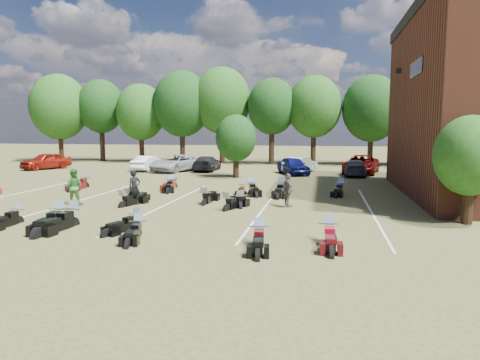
% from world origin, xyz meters
% --- Properties ---
extents(ground, '(160.00, 160.00, 0.00)m').
position_xyz_m(ground, '(0.00, 0.00, 0.00)').
color(ground, brown).
rests_on(ground, ground).
extents(car_0, '(3.62, 5.00, 1.58)m').
position_xyz_m(car_0, '(-21.14, 18.81, 0.79)').
color(car_0, maroon).
rests_on(car_0, ground).
extents(car_1, '(1.96, 4.30, 1.37)m').
position_xyz_m(car_1, '(-10.98, 19.37, 0.68)').
color(car_1, silver).
rests_on(car_1, ground).
extents(car_2, '(4.09, 6.00, 1.52)m').
position_xyz_m(car_2, '(-8.27, 19.14, 0.76)').
color(car_2, '#979AA0').
rests_on(car_2, ground).
extents(car_3, '(2.05, 4.73, 1.35)m').
position_xyz_m(car_3, '(-5.69, 20.26, 0.68)').
color(car_3, black).
rests_on(car_3, ground).
extents(car_4, '(3.36, 4.63, 1.46)m').
position_xyz_m(car_4, '(2.29, 18.64, 0.73)').
color(car_4, '#0C1057').
rests_on(car_4, ground).
extents(car_5, '(3.02, 4.46, 1.39)m').
position_xyz_m(car_5, '(2.76, 20.39, 0.70)').
color(car_5, '#B1B1AC').
rests_on(car_5, ground).
extents(car_6, '(3.72, 6.08, 1.58)m').
position_xyz_m(car_6, '(7.95, 20.45, 0.79)').
color(car_6, '#5D0505').
rests_on(car_6, ground).
extents(car_7, '(1.99, 4.50, 1.29)m').
position_xyz_m(car_7, '(7.33, 18.53, 0.64)').
color(car_7, '#38393D').
rests_on(car_7, ground).
extents(person_black, '(0.74, 0.76, 1.75)m').
position_xyz_m(person_black, '(-4.52, 2.44, 0.88)').
color(person_black, black).
rests_on(person_black, ground).
extents(person_green, '(1.05, 0.92, 1.84)m').
position_xyz_m(person_green, '(-7.53, 1.85, 0.92)').
color(person_green, '#2F6E29').
rests_on(person_green, ground).
extents(person_grey, '(0.85, 1.04, 1.66)m').
position_xyz_m(person_grey, '(3.10, 3.34, 0.83)').
color(person_grey, '#4F4A43').
rests_on(person_grey, ground).
extents(motorcycle_0, '(0.71, 2.12, 1.18)m').
position_xyz_m(motorcycle_0, '(-7.36, -2.44, 0.00)').
color(motorcycle_0, black).
rests_on(motorcycle_0, ground).
extents(motorcycle_1, '(1.21, 2.59, 1.39)m').
position_xyz_m(motorcycle_1, '(-5.43, -2.56, 0.00)').
color(motorcycle_1, black).
rests_on(motorcycle_1, ground).
extents(motorcycle_2, '(1.25, 2.10, 1.11)m').
position_xyz_m(motorcycle_2, '(-2.29, -2.38, 0.00)').
color(motorcycle_2, black).
rests_on(motorcycle_2, ground).
extents(motorcycle_3, '(0.99, 2.57, 1.40)m').
position_xyz_m(motorcycle_3, '(-4.88, -2.49, 0.00)').
color(motorcycle_3, black).
rests_on(motorcycle_3, ground).
extents(motorcycle_4, '(1.02, 2.11, 1.13)m').
position_xyz_m(motorcycle_4, '(-1.67, -3.46, 0.00)').
color(motorcycle_4, black).
rests_on(motorcycle_4, ground).
extents(motorcycle_5, '(0.97, 2.29, 1.24)m').
position_xyz_m(motorcycle_5, '(2.74, -3.74, 0.00)').
color(motorcycle_5, black).
rests_on(motorcycle_5, ground).
extents(motorcycle_6, '(0.81, 2.33, 1.29)m').
position_xyz_m(motorcycle_6, '(5.02, -2.97, 0.00)').
color(motorcycle_6, '#44090D').
rests_on(motorcycle_6, ground).
extents(motorcycle_8, '(1.03, 2.12, 1.13)m').
position_xyz_m(motorcycle_8, '(-4.94, 2.64, 0.00)').
color(motorcycle_8, black).
rests_on(motorcycle_8, ground).
extents(motorcycle_9, '(1.25, 2.26, 1.20)m').
position_xyz_m(motorcycle_9, '(-4.81, 1.73, 0.00)').
color(motorcycle_9, black).
rests_on(motorcycle_9, ground).
extents(motorcycle_10, '(0.83, 2.33, 1.28)m').
position_xyz_m(motorcycle_10, '(-1.07, 3.13, 0.00)').
color(motorcycle_10, black).
rests_on(motorcycle_10, ground).
extents(motorcycle_11, '(1.40, 2.34, 1.25)m').
position_xyz_m(motorcycle_11, '(0.39, 1.85, 0.00)').
color(motorcycle_11, black).
rests_on(motorcycle_11, ground).
extents(motorcycle_12, '(1.40, 2.36, 1.25)m').
position_xyz_m(motorcycle_12, '(0.86, 2.58, 0.00)').
color(motorcycle_12, black).
rests_on(motorcycle_12, ground).
extents(motorcycle_14, '(0.92, 2.55, 1.40)m').
position_xyz_m(motorcycle_14, '(-10.41, 7.73, 0.00)').
color(motorcycle_14, '#460A10').
rests_on(motorcycle_14, ground).
extents(motorcycle_15, '(0.81, 2.24, 1.23)m').
position_xyz_m(motorcycle_15, '(-4.66, 8.74, 0.00)').
color(motorcycle_15, maroon).
rests_on(motorcycle_15, ground).
extents(motorcycle_16, '(1.28, 2.45, 1.31)m').
position_xyz_m(motorcycle_16, '(-4.65, 8.02, 0.00)').
color(motorcycle_16, black).
rests_on(motorcycle_16, ground).
extents(motorcycle_17, '(0.80, 2.05, 1.12)m').
position_xyz_m(motorcycle_17, '(0.11, 7.27, 0.00)').
color(motorcycle_17, black).
rests_on(motorcycle_17, ground).
extents(motorcycle_18, '(1.48, 2.48, 1.32)m').
position_xyz_m(motorcycle_18, '(0.56, 7.54, 0.00)').
color(motorcycle_18, black).
rests_on(motorcycle_18, ground).
extents(motorcycle_19, '(0.79, 2.47, 1.38)m').
position_xyz_m(motorcycle_19, '(2.38, 7.37, 0.00)').
color(motorcycle_19, black).
rests_on(motorcycle_19, ground).
extents(motorcycle_20, '(1.11, 2.36, 1.26)m').
position_xyz_m(motorcycle_20, '(5.81, 8.33, 0.00)').
color(motorcycle_20, black).
rests_on(motorcycle_20, ground).
extents(tree_line, '(56.00, 6.00, 9.79)m').
position_xyz_m(tree_line, '(-1.00, 29.00, 6.31)').
color(tree_line, black).
rests_on(tree_line, ground).
extents(young_tree_near_building, '(2.80, 2.80, 4.16)m').
position_xyz_m(young_tree_near_building, '(10.50, 1.00, 2.75)').
color(young_tree_near_building, black).
rests_on(young_tree_near_building, ground).
extents(young_tree_midfield, '(3.20, 3.20, 4.70)m').
position_xyz_m(young_tree_midfield, '(-2.00, 15.50, 3.09)').
color(young_tree_midfield, black).
rests_on(young_tree_midfield, ground).
extents(parking_lines, '(20.10, 14.00, 0.01)m').
position_xyz_m(parking_lines, '(-3.00, 3.00, 0.01)').
color(parking_lines, silver).
rests_on(parking_lines, ground).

